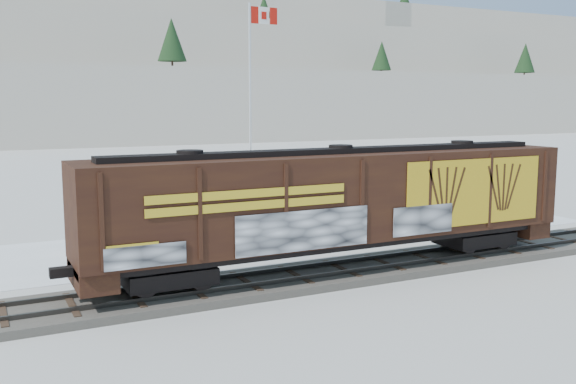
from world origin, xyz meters
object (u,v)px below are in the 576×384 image
hopper_railcar (340,200)px  car_silver (185,241)px  flagpole (252,134)px  car_dark (324,220)px  car_white (126,231)px

hopper_railcar → car_silver: (-4.43, 5.52, -2.23)m
flagpole → car_silver: flagpole is taller
hopper_railcar → flagpole: flagpole is taller
flagpole → car_silver: bearing=-126.6°
car_silver → car_dark: bearing=-71.3°
hopper_railcar → car_dark: 7.82m
hopper_railcar → car_white: size_ratio=4.21×
hopper_railcar → flagpole: (3.15, 15.75, 1.75)m
flagpole → car_white: 12.57m
hopper_railcar → flagpole: bearing=78.7°
car_white → flagpole: bearing=-55.6°
flagpole → car_white: bearing=-142.2°
car_white → car_dark: size_ratio=0.88×
hopper_railcar → car_dark: hopper_railcar is taller
car_silver → car_dark: car_dark is taller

